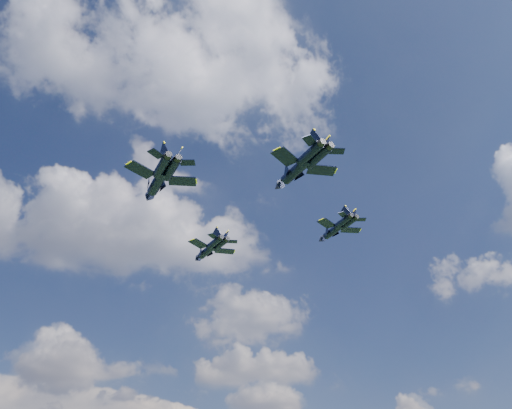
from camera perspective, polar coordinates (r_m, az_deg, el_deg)
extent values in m
cylinder|color=black|center=(115.37, -5.53, -5.26)|extent=(5.04, 8.40, 1.69)
cone|color=black|center=(119.76, -6.78, -6.23)|extent=(2.47, 2.89, 1.60)
ellipsoid|color=brown|center=(118.09, -6.24, -5.60)|extent=(1.95, 2.83, 0.77)
cube|color=black|center=(112.53, -6.60, -4.47)|extent=(4.75, 4.82, 0.17)
cube|color=black|center=(115.30, -3.60, -5.33)|extent=(4.42, 2.63, 0.17)
cube|color=black|center=(108.96, -4.95, -3.59)|extent=(2.49, 2.65, 0.13)
cube|color=black|center=(111.03, -2.74, -4.25)|extent=(2.34, 1.55, 0.13)
cube|color=black|center=(110.75, -4.47, -3.34)|extent=(1.76, 2.29, 2.83)
cube|color=black|center=(111.61, -3.54, -3.62)|extent=(1.54, 2.77, 2.83)
cylinder|color=black|center=(92.79, -11.14, 2.58)|extent=(4.88, 9.85, 1.95)
cone|color=black|center=(97.93, -12.22, 0.70)|extent=(2.62, 3.24, 1.84)
ellipsoid|color=brown|center=(96.02, -11.73, 1.78)|extent=(1.97, 3.27, 0.89)
cube|color=black|center=(90.38, -13.08, 3.89)|extent=(5.62, 5.36, 0.19)
cube|color=black|center=(91.89, -8.43, 2.66)|extent=(5.15, 3.14, 0.19)
cube|color=black|center=(86.01, -11.37, 5.73)|extent=(2.97, 3.00, 0.15)
cube|color=black|center=(87.15, -7.84, 4.77)|extent=(2.83, 2.04, 0.15)
cube|color=black|center=(87.89, -10.42, 5.92)|extent=(1.74, 2.81, 3.26)
cube|color=black|center=(88.36, -8.95, 5.52)|extent=(1.68, 3.23, 3.26)
cylinder|color=black|center=(112.19, 8.90, -2.93)|extent=(4.17, 8.19, 1.62)
cone|color=black|center=(115.87, 7.42, -4.05)|extent=(2.21, 2.71, 1.53)
ellipsoid|color=brown|center=(114.50, 8.03, -3.36)|extent=(1.67, 2.72, 0.74)
cube|color=black|center=(109.22, 8.06, -2.15)|extent=(4.66, 4.48, 0.16)
cube|color=black|center=(112.73, 10.77, -2.89)|extent=(4.26, 2.55, 0.16)
cube|color=black|center=(106.44, 9.90, -1.11)|extent=(2.46, 2.50, 0.13)
cube|color=black|center=(109.05, 11.88, -1.69)|extent=(2.34, 1.67, 0.13)
cube|color=black|center=(108.29, 10.19, -0.88)|extent=(1.48, 2.32, 2.71)
cube|color=black|center=(109.39, 11.03, -1.13)|extent=(1.41, 2.68, 2.71)
cylinder|color=black|center=(88.32, 4.68, 3.97)|extent=(5.34, 9.63, 1.92)
cone|color=black|center=(92.49, 2.52, 2.04)|extent=(2.71, 3.25, 1.81)
ellipsoid|color=brown|center=(91.00, 3.41, 3.16)|extent=(2.10, 3.22, 0.87)
cube|color=black|center=(85.14, 3.34, 5.48)|extent=(5.46, 5.40, 0.19)
cube|color=black|center=(88.86, 7.50, 3.92)|extent=(4.92, 2.79, 0.19)
cube|color=black|center=(82.06, 6.15, 7.30)|extent=(2.88, 2.99, 0.15)
cube|color=black|center=(84.86, 9.21, 6.05)|extent=(2.72, 1.87, 0.15)
cube|color=black|center=(84.29, 6.64, 7.41)|extent=(1.88, 2.68, 3.21)
cube|color=black|center=(85.46, 7.92, 6.89)|extent=(1.71, 3.16, 3.21)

